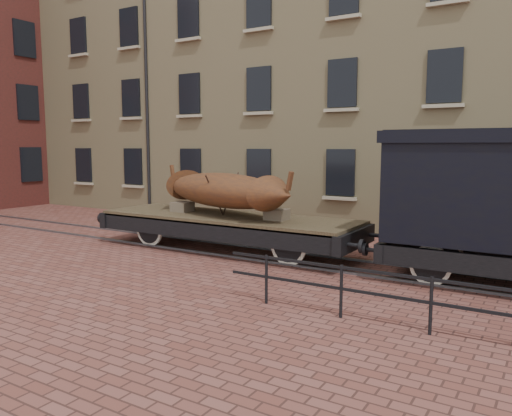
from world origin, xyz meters
The scene contains 5 objects.
ground centered at (0.00, 0.00, 0.00)m, with size 90.00×90.00×0.00m, color brown.
warehouse_cream centered at (3.00, 9.99, 7.00)m, with size 40.00×10.19×14.00m.
rail_track centered at (0.00, 0.00, 0.03)m, with size 30.00×1.52×0.06m.
flatcar_wagon centered at (-0.62, 0.00, 0.86)m, with size 9.18×2.49×1.39m.
iron_boat centered at (-0.76, 0.00, 1.84)m, with size 5.85×3.11×1.45m.
Camera 1 is at (7.94, -12.22, 3.16)m, focal length 35.00 mm.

